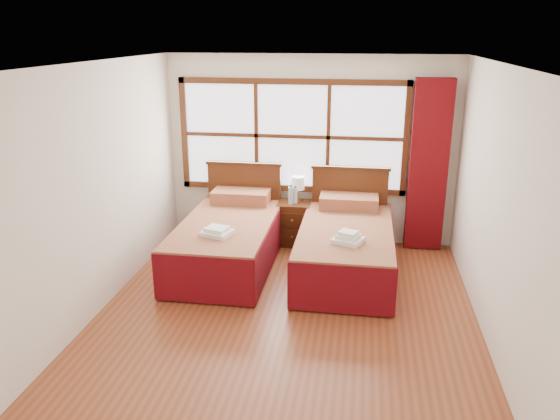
# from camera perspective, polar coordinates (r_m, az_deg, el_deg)

# --- Properties ---
(floor) EXTENTS (4.50, 4.50, 0.00)m
(floor) POSITION_cam_1_polar(r_m,az_deg,el_deg) (5.99, 0.72, -10.60)
(floor) COLOR brown
(floor) RESTS_ON ground
(ceiling) EXTENTS (4.50, 4.50, 0.00)m
(ceiling) POSITION_cam_1_polar(r_m,az_deg,el_deg) (5.25, 0.84, 15.10)
(ceiling) COLOR white
(ceiling) RESTS_ON wall_back
(wall_back) EXTENTS (4.00, 0.00, 4.00)m
(wall_back) POSITION_cam_1_polar(r_m,az_deg,el_deg) (7.64, 3.17, 6.23)
(wall_back) COLOR silver
(wall_back) RESTS_ON floor
(wall_left) EXTENTS (0.00, 4.50, 4.50)m
(wall_left) POSITION_cam_1_polar(r_m,az_deg,el_deg) (6.08, -18.25, 2.16)
(wall_left) COLOR silver
(wall_left) RESTS_ON floor
(wall_right) EXTENTS (0.00, 4.50, 4.50)m
(wall_right) POSITION_cam_1_polar(r_m,az_deg,el_deg) (5.57, 21.58, 0.38)
(wall_right) COLOR silver
(wall_right) RESTS_ON floor
(window) EXTENTS (3.16, 0.06, 1.56)m
(window) POSITION_cam_1_polar(r_m,az_deg,el_deg) (7.60, 1.28, 7.71)
(window) COLOR white
(window) RESTS_ON wall_back
(curtain) EXTENTS (0.50, 0.16, 2.30)m
(curtain) POSITION_cam_1_polar(r_m,az_deg,el_deg) (7.55, 15.25, 4.45)
(curtain) COLOR maroon
(curtain) RESTS_ON wall_back
(bed_left) EXTENTS (1.15, 2.24, 1.13)m
(bed_left) POSITION_cam_1_polar(r_m,az_deg,el_deg) (7.07, -5.33, -2.93)
(bed_left) COLOR #3E1E0D
(bed_left) RESTS_ON floor
(bed_right) EXTENTS (1.15, 2.22, 1.12)m
(bed_right) POSITION_cam_1_polar(r_m,az_deg,el_deg) (6.88, 6.89, -3.64)
(bed_right) COLOR #3E1E0D
(bed_right) RESTS_ON floor
(nightstand) EXTENTS (0.46, 0.45, 0.61)m
(nightstand) POSITION_cam_1_polar(r_m,az_deg,el_deg) (7.69, 1.48, -1.39)
(nightstand) COLOR #4A2310
(nightstand) RESTS_ON floor
(towels_left) EXTENTS (0.39, 0.36, 0.10)m
(towels_left) POSITION_cam_1_polar(r_m,az_deg,el_deg) (6.45, -6.61, -2.26)
(towels_left) COLOR white
(towels_left) RESTS_ON bed_left
(towels_right) EXTENTS (0.40, 0.37, 0.13)m
(towels_right) POSITION_cam_1_polar(r_m,az_deg,el_deg) (6.24, 7.13, -2.92)
(towels_right) COLOR white
(towels_right) RESTS_ON bed_right
(lamp) EXTENTS (0.18, 0.18, 0.35)m
(lamp) POSITION_cam_1_polar(r_m,az_deg,el_deg) (7.60, 1.89, 2.75)
(lamp) COLOR gold
(lamp) RESTS_ON nightstand
(bottle_near) EXTENTS (0.07, 0.07, 0.27)m
(bottle_near) POSITION_cam_1_polar(r_m,az_deg,el_deg) (7.51, 1.14, 1.57)
(bottle_near) COLOR #A8C4D8
(bottle_near) RESTS_ON nightstand
(bottle_far) EXTENTS (0.06, 0.06, 0.24)m
(bottle_far) POSITION_cam_1_polar(r_m,az_deg,el_deg) (7.55, 1.60, 1.55)
(bottle_far) COLOR #A8C4D8
(bottle_far) RESTS_ON nightstand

